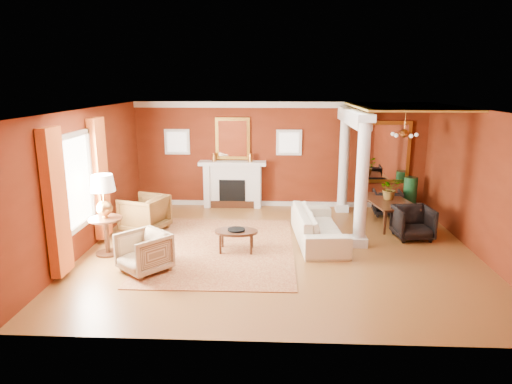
# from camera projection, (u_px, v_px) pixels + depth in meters

# --- Properties ---
(ground) EXTENTS (8.00, 8.00, 0.00)m
(ground) POSITION_uv_depth(u_px,v_px,m) (279.00, 249.00, 9.58)
(ground) COLOR brown
(ground) RESTS_ON ground
(room_shell) EXTENTS (8.04, 7.04, 2.92)m
(room_shell) POSITION_uv_depth(u_px,v_px,m) (280.00, 154.00, 9.10)
(room_shell) COLOR #64210D
(room_shell) RESTS_ON ground
(fireplace) EXTENTS (1.85, 0.42, 1.29)m
(fireplace) POSITION_uv_depth(u_px,v_px,m) (233.00, 184.00, 12.70)
(fireplace) COLOR silver
(fireplace) RESTS_ON ground
(overmantel_mirror) EXTENTS (0.95, 0.07, 1.15)m
(overmantel_mirror) POSITION_uv_depth(u_px,v_px,m) (233.00, 139.00, 12.54)
(overmantel_mirror) COLOR gold
(overmantel_mirror) RESTS_ON fireplace
(flank_window_left) EXTENTS (0.70, 0.07, 0.70)m
(flank_window_left) POSITION_uv_depth(u_px,v_px,m) (177.00, 142.00, 12.65)
(flank_window_left) COLOR silver
(flank_window_left) RESTS_ON room_shell
(flank_window_right) EXTENTS (0.70, 0.07, 0.70)m
(flank_window_right) POSITION_uv_depth(u_px,v_px,m) (289.00, 143.00, 12.50)
(flank_window_right) COLOR silver
(flank_window_right) RESTS_ON room_shell
(left_window) EXTENTS (0.21, 2.55, 2.60)m
(left_window) POSITION_uv_depth(u_px,v_px,m) (79.00, 188.00, 8.84)
(left_window) COLOR white
(left_window) RESTS_ON room_shell
(column_front) EXTENTS (0.36, 0.36, 2.80)m
(column_front) POSITION_uv_depth(u_px,v_px,m) (362.00, 181.00, 9.45)
(column_front) COLOR silver
(column_front) RESTS_ON ground
(column_back) EXTENTS (0.36, 0.36, 2.80)m
(column_back) POSITION_uv_depth(u_px,v_px,m) (344.00, 159.00, 12.07)
(column_back) COLOR silver
(column_back) RESTS_ON ground
(header_beam) EXTENTS (0.30, 3.20, 0.32)m
(header_beam) POSITION_uv_depth(u_px,v_px,m) (353.00, 117.00, 10.72)
(header_beam) COLOR silver
(header_beam) RESTS_ON column_front
(amber_ceiling) EXTENTS (2.30, 3.40, 0.04)m
(amber_ceiling) POSITION_uv_depth(u_px,v_px,m) (405.00, 107.00, 10.46)
(amber_ceiling) COLOR gold
(amber_ceiling) RESTS_ON room_shell
(dining_mirror) EXTENTS (1.30, 0.07, 1.70)m
(dining_mirror) POSITION_uv_depth(u_px,v_px,m) (386.00, 152.00, 12.43)
(dining_mirror) COLOR gold
(dining_mirror) RESTS_ON room_shell
(chandelier) EXTENTS (0.60, 0.62, 0.75)m
(chandelier) POSITION_uv_depth(u_px,v_px,m) (404.00, 134.00, 10.66)
(chandelier) COLOR #B17737
(chandelier) RESTS_ON room_shell
(crown_trim) EXTENTS (8.00, 0.08, 0.16)m
(crown_trim) POSITION_uv_depth(u_px,v_px,m) (280.00, 105.00, 12.27)
(crown_trim) COLOR silver
(crown_trim) RESTS_ON room_shell
(base_trim) EXTENTS (8.00, 0.08, 0.12)m
(base_trim) POSITION_uv_depth(u_px,v_px,m) (279.00, 204.00, 12.92)
(base_trim) COLOR silver
(base_trim) RESTS_ON ground
(rug) EXTENTS (3.08, 4.08, 0.02)m
(rug) POSITION_uv_depth(u_px,v_px,m) (221.00, 248.00, 9.63)
(rug) COLOR maroon
(rug) RESTS_ON ground
(sofa) EXTENTS (0.90, 2.45, 0.94)m
(sofa) POSITION_uv_depth(u_px,v_px,m) (319.00, 221.00, 9.96)
(sofa) COLOR beige
(sofa) RESTS_ON ground
(armchair_leopard) EXTENTS (1.10, 1.14, 0.94)m
(armchair_leopard) POSITION_uv_depth(u_px,v_px,m) (144.00, 212.00, 10.66)
(armchair_leopard) COLOR black
(armchair_leopard) RESTS_ON ground
(armchair_stripe) EXTENTS (1.09, 1.09, 0.82)m
(armchair_stripe) POSITION_uv_depth(u_px,v_px,m) (144.00, 250.00, 8.39)
(armchair_stripe) COLOR tan
(armchair_stripe) RESTS_ON ground
(coffee_table) EXTENTS (0.89, 0.89, 0.45)m
(coffee_table) POSITION_uv_depth(u_px,v_px,m) (236.00, 233.00, 9.38)
(coffee_table) COLOR black
(coffee_table) RESTS_ON ground
(coffee_book) EXTENTS (0.16, 0.09, 0.23)m
(coffee_book) POSITION_uv_depth(u_px,v_px,m) (233.00, 225.00, 9.38)
(coffee_book) COLOR black
(coffee_book) RESTS_ON coffee_table
(side_table) EXTENTS (0.66, 0.66, 1.66)m
(side_table) POSITION_uv_depth(u_px,v_px,m) (104.00, 200.00, 9.06)
(side_table) COLOR black
(side_table) RESTS_ON ground
(dining_table) EXTENTS (0.90, 1.80, 0.96)m
(dining_table) POSITION_uv_depth(u_px,v_px,m) (389.00, 205.00, 11.19)
(dining_table) COLOR black
(dining_table) RESTS_ON ground
(dining_chair_near) EXTENTS (0.85, 0.81, 0.80)m
(dining_chair_near) POSITION_uv_depth(u_px,v_px,m) (413.00, 221.00, 10.16)
(dining_chair_near) COLOR black
(dining_chair_near) RESTS_ON ground
(dining_chair_far) EXTENTS (0.75, 0.71, 0.72)m
(dining_chair_far) POSITION_uv_depth(u_px,v_px,m) (387.00, 201.00, 11.99)
(dining_chair_far) COLOR black
(dining_chair_far) RESTS_ON ground
(green_urn) EXTENTS (0.40, 0.40, 0.97)m
(green_urn) POSITION_uv_depth(u_px,v_px,m) (410.00, 198.00, 12.24)
(green_urn) COLOR #14401E
(green_urn) RESTS_ON ground
(potted_plant) EXTENTS (0.62, 0.66, 0.42)m
(potted_plant) POSITION_uv_depth(u_px,v_px,m) (391.00, 177.00, 11.10)
(potted_plant) COLOR #26591E
(potted_plant) RESTS_ON dining_table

